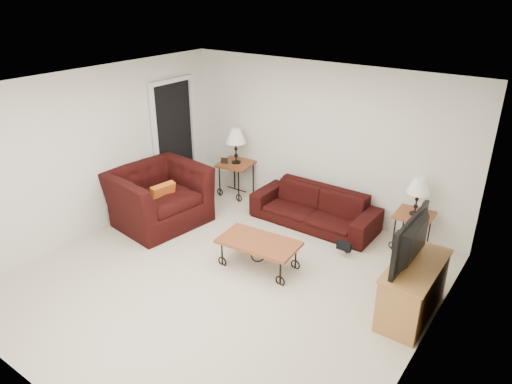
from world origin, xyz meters
TOP-DOWN VIEW (x-y plane):
  - ground at (0.00, 0.00)m, footprint 5.00×5.00m
  - wall_back at (0.00, 2.50)m, footprint 5.00×0.02m
  - wall_front at (0.00, -2.50)m, footprint 5.00×0.02m
  - wall_left at (-2.50, 0.00)m, footprint 0.02×5.00m
  - wall_right at (2.50, 0.00)m, footprint 0.02×5.00m
  - ceiling at (0.00, 0.00)m, footprint 5.00×5.00m
  - doorway at (-2.47, 1.65)m, footprint 0.08×0.94m
  - sofa at (0.20, 2.02)m, footprint 2.03×0.79m
  - side_table_left at (-1.52, 2.20)m, footprint 0.66×0.66m
  - side_table_right at (1.72, 2.20)m, footprint 0.53×0.53m
  - lamp_left at (-1.52, 2.20)m, footprint 0.41×0.41m
  - lamp_right at (1.72, 2.20)m, footprint 0.33×0.33m
  - photo_frame_left at (-1.67, 2.05)m, footprint 0.12×0.06m
  - photo_frame_right at (1.87, 2.05)m, footprint 0.11×0.03m
  - coffee_table at (0.20, 0.49)m, footprint 1.13×0.68m
  - armchair at (-1.88, 0.63)m, footprint 1.41×1.56m
  - throw_pillow at (-1.73, 0.58)m, footprint 0.16×0.42m
  - tv_stand at (2.23, 0.72)m, footprint 0.47×1.13m
  - television at (2.21, 0.72)m, footprint 0.13×1.01m
  - backpack at (1.03, 1.52)m, footprint 0.41×0.37m

SIDE VIEW (x-z plane):
  - ground at x=0.00m, z-range 0.00..0.00m
  - coffee_table at x=0.20m, z-range 0.00..0.41m
  - backpack at x=1.03m, z-range 0.00..0.43m
  - side_table_right at x=1.72m, z-range 0.00..0.56m
  - sofa at x=0.20m, z-range 0.00..0.59m
  - side_table_left at x=-1.52m, z-range 0.00..0.63m
  - tv_stand at x=2.23m, z-range 0.00..0.68m
  - armchair at x=-1.88m, z-range 0.00..0.91m
  - throw_pillow at x=-1.73m, z-range 0.31..0.73m
  - photo_frame_right at x=1.87m, z-range 0.56..0.65m
  - photo_frame_left at x=-1.67m, z-range 0.63..0.73m
  - lamp_right at x=1.72m, z-range 0.56..1.12m
  - lamp_left at x=-1.52m, z-range 0.63..1.26m
  - television at x=2.21m, z-range 0.68..1.26m
  - doorway at x=-2.47m, z-range 0.00..2.04m
  - wall_back at x=0.00m, z-range 0.00..2.50m
  - wall_front at x=0.00m, z-range 0.00..2.50m
  - wall_left at x=-2.50m, z-range 0.00..2.50m
  - wall_right at x=2.50m, z-range 0.00..2.50m
  - ceiling at x=0.00m, z-range 2.50..2.50m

